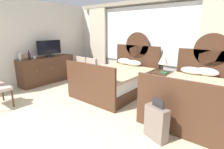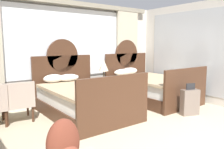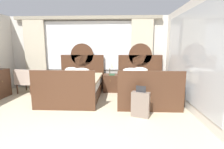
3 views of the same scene
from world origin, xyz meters
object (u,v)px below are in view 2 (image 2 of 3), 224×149
Objects in this scene: bed_near_mirror at (151,87)px; suitcase_on_floor at (190,102)px; bed_near_window at (84,98)px; backpack_on_bench at (64,145)px; table_lamp_on_nightstand at (104,65)px; nightstand_between_beds at (104,90)px; book_on_nightstand at (108,79)px; armchair_by_window_left at (18,100)px.

bed_near_mirror is 3.16× the size of suitcase_on_floor.
backpack_on_bench is (-1.68, -2.61, 0.34)m from bed_near_window.
suitcase_on_floor is (0.82, -2.18, -0.71)m from table_lamp_on_nightstand.
book_on_nightstand reaches higher than nightstand_between_beds.
nightstand_between_beds is at bearing 120.20° from book_on_nightstand.
book_on_nightstand is at bearing 5.96° from armchair_by_window_left.
table_lamp_on_nightstand is at bearing 110.72° from suitcase_on_floor.
table_lamp_on_nightstand is at bearing 146.32° from bed_near_mirror.
suitcase_on_floor is at bearing 18.08° from backpack_on_bench.
bed_near_window is at bearing -16.25° from armchair_by_window_left.
nightstand_between_beds is 0.70m from table_lamp_on_nightstand.
bed_near_window reaches higher than suitcase_on_floor.
suitcase_on_floor is (3.56, 1.16, -0.42)m from backpack_on_bench.
armchair_by_window_left is at bearing 150.09° from suitcase_on_floor.
bed_near_window is at bearing -145.73° from nightstand_between_beds.
nightstand_between_beds is 0.84× the size of suitcase_on_floor.
backpack_on_bench is (-2.76, -3.34, 0.41)m from nightstand_between_beds.
table_lamp_on_nightstand reaches higher than armchair_by_window_left.
armchair_by_window_left is at bearing 173.74° from bed_near_mirror.
armchair_by_window_left is at bearing -171.52° from nightstand_between_beds.
nightstand_between_beds is at bearing 8.48° from armchair_by_window_left.
book_on_nightstand is at bearing 29.16° from bed_near_window.
bed_near_mirror reaches higher than table_lamp_on_nightstand.
bed_near_mirror is 4.01× the size of table_lamp_on_nightstand.
book_on_nightstand is 0.31× the size of armchair_by_window_left.
backpack_on_bench is (-3.83, -2.61, 0.34)m from bed_near_mirror.
armchair_by_window_left is (-2.38, -0.35, 0.15)m from nightstand_between_beds.
bed_near_window is 2.72× the size of armchair_by_window_left.
bed_near_window is 2.37m from suitcase_on_floor.
table_lamp_on_nightstand is (1.05, 0.73, 0.63)m from bed_near_window.
bed_near_window is 3.74× the size of nightstand_between_beds.
armchair_by_window_left is 3.02m from backpack_on_bench.
nightstand_between_beds is (1.08, 0.73, -0.07)m from bed_near_window.
armchair_by_window_left is (-2.44, -0.25, -0.16)m from book_on_nightstand.
table_lamp_on_nightstand is 1.27× the size of backpack_on_bench.
bed_near_window reaches higher than armchair_by_window_left.
suitcase_on_floor is at bearing -70.43° from book_on_nightstand.
backpack_on_bench reaches higher than suitcase_on_floor.
armchair_by_window_left is at bearing -174.04° from book_on_nightstand.
nightstand_between_beds is 0.73× the size of armchair_by_window_left.
bed_near_window is 8.73× the size of book_on_nightstand.
suitcase_on_floor is at bearing -69.90° from nightstand_between_beds.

